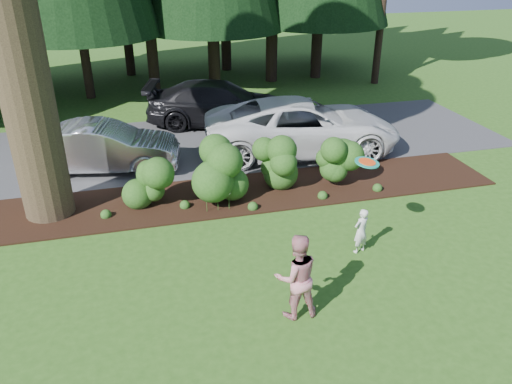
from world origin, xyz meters
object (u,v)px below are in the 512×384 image
Objects in this scene: adult at (296,277)px; car_dark_suv at (221,103)px; frisbee at (367,162)px; car_white_suv at (302,126)px; child at (361,231)px; car_silver_wagon at (104,147)px.

car_dark_suv is at bearing -93.25° from adult.
car_white_suv is at bearing 82.73° from frisbee.
car_dark_suv is 3.27× the size of adult.
child is 2.10× the size of frisbee.
car_dark_suv reaches higher than car_silver_wagon.
car_white_suv is 6.48m from frisbee.
car_dark_suv is (-2.10, 3.55, -0.08)m from car_white_suv.
car_silver_wagon is at bearing 131.60° from frisbee.
frisbee is (1.30, -9.83, 1.43)m from car_dark_suv.
child is (-0.73, -6.21, -0.38)m from car_white_suv.
car_silver_wagon is 0.80× the size of car_dark_suv.
car_silver_wagon is 8.62× the size of frisbee.
child is (1.37, -9.76, -0.30)m from car_dark_suv.
car_dark_suv is at bearing -102.34° from child.
car_white_suv is 4.13m from car_dark_suv.
car_silver_wagon is 2.61× the size of adult.
car_white_suv is 3.72× the size of adult.
adult reaches higher than child.
adult is at bearing -141.74° from frisbee.
car_silver_wagon is at bearing 96.03° from car_white_suv.
car_dark_suv is 10.02m from frisbee.
frisbee is (2.06, 1.62, 1.42)m from adult.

